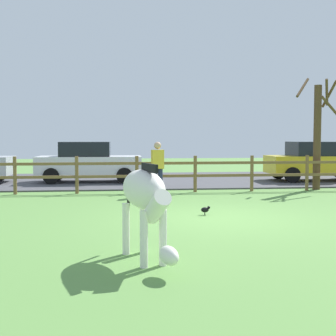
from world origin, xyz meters
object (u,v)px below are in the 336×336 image
object	(u,v)px
zebra	(145,197)
bare_tree	(318,132)
visitor_near_fence	(158,166)
parked_car_yellow	(317,161)
parked_car_white	(89,161)
crow_on_grass	(205,210)

from	to	relation	value
zebra	bare_tree	bearing A→B (deg)	53.29
bare_tree	zebra	distance (m)	10.88
visitor_near_fence	parked_car_yellow	bearing A→B (deg)	28.48
zebra	parked_car_white	distance (m)	11.97
bare_tree	parked_car_white	bearing A→B (deg)	157.82
parked_car_white	zebra	bearing A→B (deg)	-83.28
bare_tree	parked_car_white	size ratio (longest dim) A/B	0.96
parked_car_yellow	parked_car_white	bearing A→B (deg)	176.78
bare_tree	zebra	world-z (taller)	bare_tree
zebra	parked_car_yellow	distance (m)	13.73
parked_car_white	parked_car_yellow	bearing A→B (deg)	-3.22
parked_car_white	visitor_near_fence	xyz separation A→B (m)	(2.30, -4.19, 0.06)
bare_tree	crow_on_grass	distance (m)	7.07
zebra	parked_car_yellow	bearing A→B (deg)	56.00
bare_tree	zebra	xyz separation A→B (m)	(-6.47, -8.68, -1.05)
bare_tree	zebra	bearing A→B (deg)	-126.71
crow_on_grass	parked_car_yellow	xyz separation A→B (m)	(6.04, 7.51, 0.72)
parked_car_yellow	visitor_near_fence	bearing A→B (deg)	-151.52
bare_tree	parked_car_yellow	size ratio (longest dim) A/B	0.96
bare_tree	crow_on_grass	xyz separation A→B (m)	(-4.83, -4.81, -1.85)
zebra	parked_car_white	bearing A→B (deg)	96.72
crow_on_grass	parked_car_white	bearing A→B (deg)	110.75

